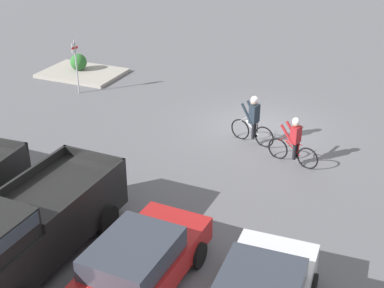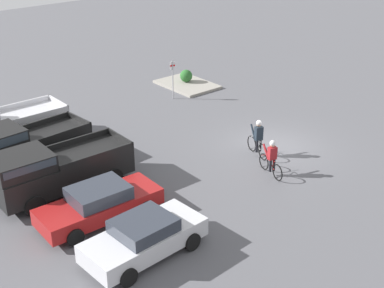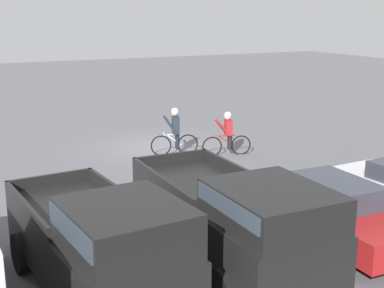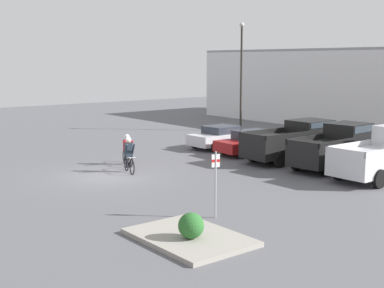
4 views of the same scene
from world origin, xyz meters
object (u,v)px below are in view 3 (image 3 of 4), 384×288
Objects in this scene: sedan_1 at (330,209)px; pickup_truck_0 at (234,218)px; cyclist_1 at (227,133)px; cyclist_0 at (175,131)px; pickup_truck_1 at (100,243)px.

sedan_1 is 2.86m from pickup_truck_0.
sedan_1 is at bearing -173.04° from pickup_truck_0.
sedan_1 is 7.68m from cyclist_1.
pickup_truck_0 reaches higher than sedan_1.
cyclist_0 reaches higher than cyclist_1.
cyclist_0 is at bearing -90.11° from sedan_1.
cyclist_1 reaches higher than sedan_1.
pickup_truck_0 is at bearing 72.15° from cyclist_0.
pickup_truck_1 reaches higher than cyclist_0.
pickup_truck_1 is at bearing 0.36° from pickup_truck_0.
pickup_truck_0 is 1.09× the size of pickup_truck_1.
pickup_truck_0 is 2.76m from pickup_truck_1.
pickup_truck_0 is 3.17× the size of cyclist_0.
pickup_truck_1 is 2.89× the size of cyclist_1.
sedan_1 is at bearing -176.30° from pickup_truck_1.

